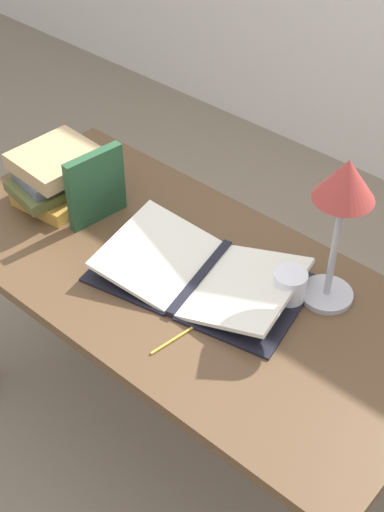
{
  "coord_description": "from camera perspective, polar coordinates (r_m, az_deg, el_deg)",
  "views": [
    {
      "loc": [
        0.97,
        -1.06,
        2.1
      ],
      "look_at": [
        0.03,
        0.01,
        0.84
      ],
      "focal_mm": 50.0,
      "sensor_mm": 36.0,
      "label": 1
    }
  ],
  "objects": [
    {
      "name": "coffee_mug",
      "position": [
        1.88,
        7.84,
        -2.38
      ],
      "size": [
        0.09,
        0.11,
        0.09
      ],
      "rotation": [
        0.0,
        0.0,
        2.0
      ],
      "color": "white",
      "rests_on": "reading_desk"
    },
    {
      "name": "reading_lamp",
      "position": [
        1.72,
        12.03,
        4.68
      ],
      "size": [
        0.15,
        0.15,
        0.43
      ],
      "color": "#ADADB2",
      "rests_on": "reading_desk"
    },
    {
      "name": "reading_desk",
      "position": [
        2.03,
        -0.81,
        -3.5
      ],
      "size": [
        1.49,
        0.72,
        0.76
      ],
      "color": "brown",
      "rests_on": "ground_plane"
    },
    {
      "name": "book_stack_tall",
      "position": [
        2.22,
        -10.6,
        6.35
      ],
      "size": [
        0.23,
        0.32,
        0.16
      ],
      "color": "#BC8933",
      "rests_on": "reading_desk"
    },
    {
      "name": "pencil",
      "position": [
        1.79,
        -1.53,
        -6.72
      ],
      "size": [
        0.03,
        0.14,
        0.01
      ],
      "rotation": [
        0.0,
        0.0,
        -0.15
      ],
      "color": "gold",
      "rests_on": "reading_desk"
    },
    {
      "name": "open_book",
      "position": [
        1.93,
        0.66,
        -1.45
      ],
      "size": [
        0.62,
        0.44,
        0.07
      ],
      "rotation": [
        0.0,
        0.0,
        0.2
      ],
      "color": "black",
      "rests_on": "reading_desk"
    },
    {
      "name": "ground_plane",
      "position": [
        2.55,
        -0.67,
        -14.11
      ],
      "size": [
        12.0,
        12.0,
        0.0
      ],
      "primitive_type": "plane",
      "color": "gray"
    },
    {
      "name": "book_standing_upright",
      "position": [
        2.1,
        -7.7,
        5.5
      ],
      "size": [
        0.05,
        0.19,
        0.23
      ],
      "rotation": [
        0.0,
        0.0,
        -0.12
      ],
      "color": "#234C2D",
      "rests_on": "reading_desk"
    }
  ]
}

